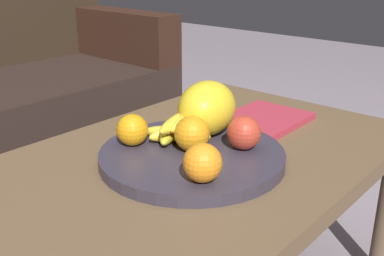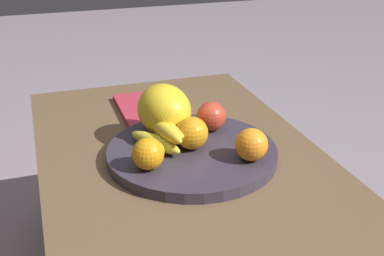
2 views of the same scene
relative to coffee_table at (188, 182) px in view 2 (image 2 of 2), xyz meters
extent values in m
cube|color=brown|center=(0.00, 0.00, 0.03)|extent=(1.13, 0.64, 0.04)
cylinder|color=brown|center=(0.52, -0.28, -0.20)|extent=(0.05, 0.05, 0.41)
cylinder|color=brown|center=(0.52, 0.28, -0.20)|extent=(0.05, 0.05, 0.41)
cylinder|color=#342F3C|center=(0.03, -0.02, 0.06)|extent=(0.39, 0.39, 0.03)
ellipsoid|color=yellow|center=(0.12, 0.02, 0.13)|extent=(0.17, 0.15, 0.12)
sphere|color=orange|center=(-0.03, 0.10, 0.11)|extent=(0.07, 0.07, 0.07)
sphere|color=orange|center=(0.03, -0.02, 0.11)|extent=(0.07, 0.07, 0.07)
sphere|color=orange|center=(-0.07, -0.12, 0.11)|extent=(0.07, 0.07, 0.07)
sphere|color=#BB3A27|center=(0.10, -0.09, 0.11)|extent=(0.07, 0.07, 0.07)
ellipsoid|color=yellow|center=(0.06, 0.05, 0.09)|extent=(0.15, 0.08, 0.03)
ellipsoid|color=gold|center=(0.04, 0.04, 0.09)|extent=(0.10, 0.15, 0.03)
ellipsoid|color=yellow|center=(0.05, 0.06, 0.09)|extent=(0.15, 0.11, 0.03)
ellipsoid|color=yellow|center=(0.05, 0.04, 0.12)|extent=(0.15, 0.07, 0.03)
ellipsoid|color=gold|center=(0.07, 0.04, 0.12)|extent=(0.15, 0.08, 0.03)
cube|color=#B22F41|center=(0.32, 0.00, 0.06)|extent=(0.25, 0.18, 0.02)
camera|label=1|loc=(-0.63, -0.59, 0.46)|focal=42.87mm
camera|label=2|loc=(-0.93, 0.30, 0.59)|focal=46.40mm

